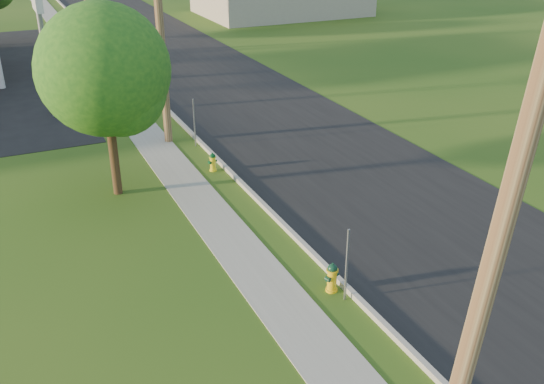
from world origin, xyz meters
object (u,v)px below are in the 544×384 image
object	(u,v)px
utility_pole_mid	(159,20)
tree_verge	(108,75)
utility_pole_near	(501,229)
hydrant_near	(332,277)
hydrant_far	(123,73)
hydrant_mid	(213,162)

from	to	relation	value
utility_pole_mid	tree_verge	xyz separation A→B (m)	(-2.89, -4.24, -0.84)
utility_pole_near	hydrant_near	size ratio (longest dim) A/B	11.44
utility_pole_near	tree_verge	distance (m)	14.08
utility_pole_near	tree_verge	bearing A→B (deg)	101.85
utility_pole_near	hydrant_far	size ratio (longest dim) A/B	13.93
hydrant_far	hydrant_near	bearing A→B (deg)	-89.41
tree_verge	hydrant_far	xyz separation A→B (m)	(3.39, 15.13, -3.78)
utility_pole_mid	hydrant_far	bearing A→B (deg)	87.37
utility_pole_near	tree_verge	world-z (taller)	utility_pole_near
utility_pole_near	utility_pole_mid	bearing A→B (deg)	90.00
utility_pole_near	hydrant_near	distance (m)	7.21
hydrant_near	hydrant_far	world-z (taller)	hydrant_near
utility_pole_near	utility_pole_mid	world-z (taller)	utility_pole_mid
utility_pole_near	hydrant_mid	bearing A→B (deg)	87.47
tree_verge	hydrant_mid	distance (m)	5.18
hydrant_near	hydrant_far	size ratio (longest dim) A/B	1.22
hydrant_far	hydrant_mid	bearing A→B (deg)	-89.49
tree_verge	hydrant_near	world-z (taller)	tree_verge
utility_pole_mid	hydrant_near	xyz separation A→B (m)	(0.74, -12.33, -4.55)
utility_pole_mid	tree_verge	size ratio (longest dim) A/B	1.53
utility_pole_mid	tree_verge	world-z (taller)	utility_pole_mid
utility_pole_mid	hydrant_far	distance (m)	11.84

